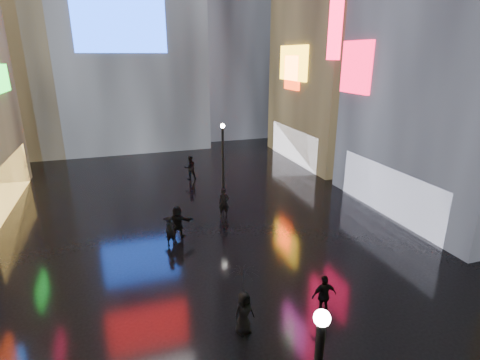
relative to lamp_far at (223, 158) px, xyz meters
name	(u,v)px	position (x,y,z in m)	size (l,w,h in m)	color
ground	(199,219)	(-2.27, -2.47, -2.94)	(140.00, 140.00, 0.00)	black
lamp_far	(223,158)	(0.00, 0.00, 0.00)	(0.30, 0.30, 5.20)	black
pedestrian_3	(324,295)	(0.37, -12.51, -2.12)	(0.97, 0.40, 1.66)	black
pedestrian_4	(244,312)	(-2.79, -12.48, -2.13)	(0.80, 0.52, 1.63)	black
pedestrian_5	(178,222)	(-3.81, -4.48, -2.05)	(1.66, 0.53, 1.79)	black
pedestrian_6	(171,231)	(-4.29, -5.22, -2.18)	(0.56, 0.37, 1.53)	black
pedestrian_7	(190,168)	(-1.27, 5.10, -2.01)	(0.91, 0.71, 1.87)	black
umbrella_2	(244,280)	(-2.79, -12.48, -0.84)	(1.05, 1.07, 0.96)	black
pedestrian_8	(224,203)	(-0.71, -2.66, -2.05)	(0.65, 0.43, 1.79)	black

